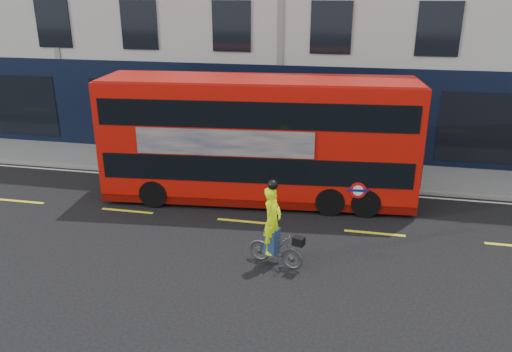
# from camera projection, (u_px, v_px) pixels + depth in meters

# --- Properties ---
(ground) EXTENTS (120.00, 120.00, 0.00)m
(ground) POSITION_uv_depth(u_px,v_px,m) (234.00, 244.00, 14.37)
(ground) COLOR black
(ground) RESTS_ON ground
(pavement) EXTENTS (60.00, 3.00, 0.12)m
(pavement) POSITION_uv_depth(u_px,v_px,m) (272.00, 168.00, 20.31)
(pavement) COLOR gray
(pavement) RESTS_ON ground
(kerb) EXTENTS (60.00, 0.12, 0.13)m
(kerb) POSITION_uv_depth(u_px,v_px,m) (266.00, 181.00, 18.93)
(kerb) COLOR gray
(kerb) RESTS_ON ground
(road_edge_line) EXTENTS (58.00, 0.10, 0.01)m
(road_edge_line) POSITION_uv_depth(u_px,v_px,m) (264.00, 185.00, 18.68)
(road_edge_line) COLOR silver
(road_edge_line) RESTS_ON ground
(lane_dashes) EXTENTS (58.00, 0.12, 0.01)m
(lane_dashes) POSITION_uv_depth(u_px,v_px,m) (245.00, 221.00, 15.74)
(lane_dashes) COLOR yellow
(lane_dashes) RESTS_ON ground
(bus) EXTENTS (10.61, 3.29, 4.21)m
(bus) POSITION_uv_depth(u_px,v_px,m) (259.00, 139.00, 16.74)
(bus) COLOR #BE1007
(bus) RESTS_ON ground
(cyclist) EXTENTS (1.62, 0.88, 2.39)m
(cyclist) POSITION_uv_depth(u_px,v_px,m) (274.00, 236.00, 13.00)
(cyclist) COLOR #434648
(cyclist) RESTS_ON ground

